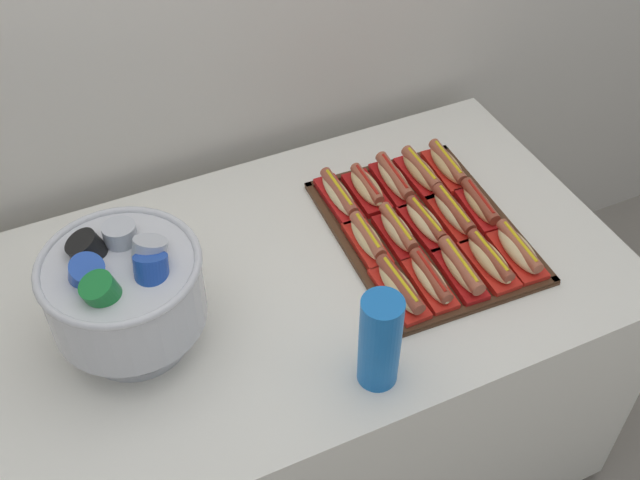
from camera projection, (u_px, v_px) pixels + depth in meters
ground_plane at (300, 455)px, 2.32m from camera, size 10.00×10.00×0.00m
buffet_table at (297, 374)px, 2.04m from camera, size 1.50×0.85×0.78m
serving_tray at (424, 231)px, 1.87m from camera, size 0.43×0.54×0.01m
hot_dog_0 at (400, 289)px, 1.70m from camera, size 0.07×0.18×0.06m
hot_dog_1 at (430, 280)px, 1.72m from camera, size 0.07×0.17×0.06m
hot_dog_2 at (460, 269)px, 1.74m from camera, size 0.07×0.18×0.06m
hot_dog_3 at (490, 260)px, 1.76m from camera, size 0.07×0.17×0.06m
hot_dog_4 at (518, 251)px, 1.78m from camera, size 0.08×0.17×0.06m
hot_dog_5 at (367, 240)px, 1.81m from camera, size 0.07×0.16×0.06m
hot_dog_6 at (397, 230)px, 1.83m from camera, size 0.07×0.16×0.06m
hot_dog_7 at (425, 223)px, 1.85m from camera, size 0.07×0.17×0.06m
hot_dog_8 at (453, 213)px, 1.87m from camera, size 0.07×0.18×0.06m
hot_dog_9 at (481, 206)px, 1.89m from camera, size 0.07×0.16×0.06m
hot_dog_10 at (339, 196)px, 1.92m from camera, size 0.06×0.18×0.06m
hot_dog_11 at (367, 188)px, 1.94m from camera, size 0.07×0.16×0.06m
hot_dog_12 at (394, 180)px, 1.96m from camera, size 0.07×0.18×0.06m
hot_dog_13 at (421, 173)px, 1.98m from camera, size 0.07×0.18×0.06m
hot_dog_14 at (447, 166)px, 2.00m from camera, size 0.08×0.17×0.06m
punch_bowl at (124, 289)px, 1.54m from camera, size 0.32×0.32×0.28m
cup_stack at (380, 341)px, 1.50m from camera, size 0.08×0.08×0.23m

